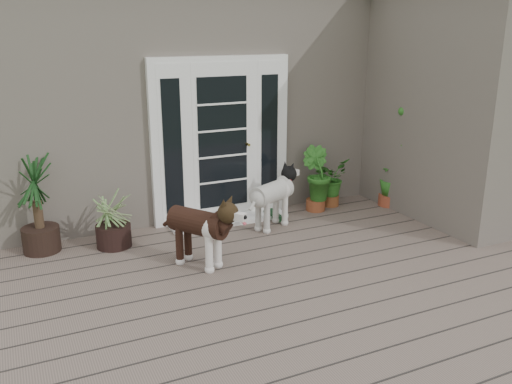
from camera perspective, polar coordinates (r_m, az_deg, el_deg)
name	(u,v)px	position (r m, az deg, el deg)	size (l,w,h in m)	color
deck	(320,284)	(5.74, 6.76, -9.59)	(6.20, 4.60, 0.12)	#6B5B4C
house_main	(186,95)	(9.08, -7.37, 10.10)	(7.40, 4.00, 3.10)	#665E54
house_wing	(464,109)	(7.92, 21.07, 8.13)	(1.60, 2.40, 3.10)	#665E54
door_unit	(222,140)	(7.16, -3.65, 5.50)	(1.90, 0.14, 2.15)	white
door_step	(229,220)	(7.26, -2.91, -2.93)	(1.60, 0.40, 0.05)	white
brindle_dog	(198,234)	(5.85, -6.08, -4.45)	(0.38, 0.88, 0.73)	#321A12
white_dog	(272,202)	(6.94, 1.69, -1.06)	(0.36, 0.83, 0.69)	white
spider_plant	(112,217)	(6.55, -14.90, -2.61)	(0.68, 0.68, 0.73)	#86975D
yucca	(37,204)	(6.61, -22.07, -1.16)	(0.80, 0.80, 1.16)	black
herb_a	(331,185)	(7.89, 7.91, 0.74)	(0.49, 0.49, 0.62)	#245418
herb_b	(316,187)	(7.65, 6.35, 0.55)	(0.46, 0.46, 0.69)	#225919
herb_c	(390,187)	(8.07, 13.88, 0.51)	(0.36, 0.36, 0.55)	#1C631C
sapling	(409,156)	(7.81, 15.82, 3.67)	(0.46, 0.46, 1.57)	#235B1A
clog_left	(275,216)	(7.34, 2.00, -2.49)	(0.16, 0.33, 0.10)	#14341B
clog_right	(272,214)	(7.39, 1.66, -2.37)	(0.15, 0.31, 0.09)	#153619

